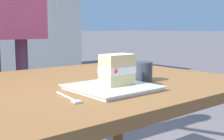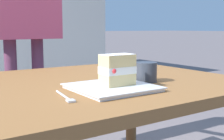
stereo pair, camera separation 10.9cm
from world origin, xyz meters
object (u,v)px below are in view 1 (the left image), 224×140
dessert_fork (69,98)px  patio_table (88,101)px  cake_slice (117,70)px  coffee_cup (142,71)px  dessert_plate (112,88)px

dessert_fork → patio_table: bearing=45.0°
cake_slice → coffee_cup: (0.19, 0.06, -0.03)m
dessert_plate → cake_slice: cake_slice is taller
patio_table → dessert_plate: 0.24m
dessert_plate → cake_slice: size_ratio=2.33×
dessert_plate → coffee_cup: (0.21, 0.05, 0.03)m
patio_table → dessert_plate: dessert_plate is taller
cake_slice → coffee_cup: 0.20m
patio_table → coffee_cup: 0.27m
dessert_plate → cake_slice: bearing=-17.0°
dessert_plate → cake_slice: 0.07m
dessert_plate → dessert_fork: 0.20m
dessert_fork → dessert_plate: bearing=7.4°
cake_slice → coffee_cup: size_ratio=1.38×
patio_table → dessert_fork: dessert_fork is taller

